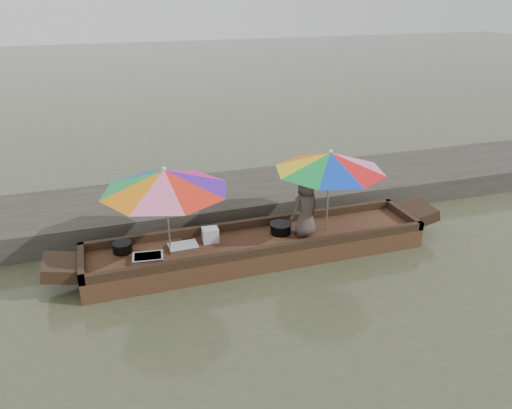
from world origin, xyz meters
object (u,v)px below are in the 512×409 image
object	(u,v)px
vendor	(306,207)
charcoal_grill	(281,229)
umbrella_bow	(167,212)
umbrella_stern	(328,191)
supply_bag	(210,235)
tray_scallop	(183,247)
cooking_pot	(122,247)
boat_hull	(258,248)
tray_crayfish	(148,258)

from	to	relation	value
vendor	charcoal_grill	bearing A→B (deg)	-43.36
vendor	umbrella_bow	distance (m)	2.44
umbrella_stern	supply_bag	bearing A→B (deg)	174.56
tray_scallop	umbrella_bow	distance (m)	0.79
supply_bag	vendor	world-z (taller)	vendor
tray_scallop	vendor	bearing A→B (deg)	-5.11
supply_bag	vendor	bearing A→B (deg)	-9.78
cooking_pot	charcoal_grill	world-z (taller)	charcoal_grill
supply_bag	umbrella_stern	xyz separation A→B (m)	(2.16, -0.21, 0.65)
supply_bag	umbrella_bow	bearing A→B (deg)	-164.61
vendor	umbrella_bow	bearing A→B (deg)	-16.21
tray_scallop	charcoal_grill	distance (m)	1.81
boat_hull	umbrella_stern	bearing A→B (deg)	0.00
charcoal_grill	supply_bag	size ratio (longest dim) A/B	1.34
tray_scallop	supply_bag	bearing A→B (deg)	10.55
cooking_pot	charcoal_grill	xyz separation A→B (m)	(2.82, -0.17, 0.00)
boat_hull	umbrella_bow	world-z (taller)	umbrella_bow
cooking_pot	umbrella_stern	distance (m)	3.75
cooking_pot	vendor	distance (m)	3.26
charcoal_grill	umbrella_bow	xyz separation A→B (m)	(-2.05, -0.13, 0.69)
tray_crayfish	umbrella_bow	size ratio (longest dim) A/B	0.24
charcoal_grill	vendor	bearing A→B (deg)	-29.15
cooking_pot	tray_crayfish	xyz separation A→B (m)	(0.37, -0.43, -0.04)
umbrella_stern	tray_crayfish	bearing A→B (deg)	-177.71
tray_scallop	umbrella_stern	size ratio (longest dim) A/B	0.25
tray_crayfish	supply_bag	world-z (taller)	supply_bag
tray_crayfish	vendor	world-z (taller)	vendor
tray_scallop	supply_bag	world-z (taller)	supply_bag
umbrella_bow	umbrella_stern	size ratio (longest dim) A/B	1.06
vendor	umbrella_bow	size ratio (longest dim) A/B	0.53
boat_hull	supply_bag	bearing A→B (deg)	165.87
tray_scallop	vendor	distance (m)	2.26
boat_hull	umbrella_stern	distance (m)	1.64
umbrella_stern	umbrella_bow	bearing A→B (deg)	180.00
tray_scallop	vendor	world-z (taller)	vendor
umbrella_stern	cooking_pot	bearing A→B (deg)	175.29
vendor	umbrella_bow	xyz separation A→B (m)	(-2.43, 0.08, 0.22)
cooking_pot	vendor	world-z (taller)	vendor
boat_hull	vendor	xyz separation A→B (m)	(0.87, -0.08, 0.73)
tray_crayfish	umbrella_bow	distance (m)	0.84
charcoal_grill	umbrella_stern	bearing A→B (deg)	-8.53
cooking_pot	supply_bag	distance (m)	1.52
tray_crayfish	supply_bag	bearing A→B (deg)	16.50
charcoal_grill	tray_crayfish	bearing A→B (deg)	-173.91
boat_hull	vendor	size ratio (longest dim) A/B	5.51
charcoal_grill	vendor	xyz separation A→B (m)	(0.38, -0.21, 0.47)
umbrella_bow	boat_hull	bearing A→B (deg)	0.00
umbrella_bow	supply_bag	bearing A→B (deg)	15.39
cooking_pot	tray_scallop	bearing A→B (deg)	-10.80
tray_crayfish	charcoal_grill	distance (m)	2.46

